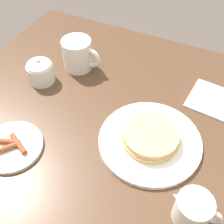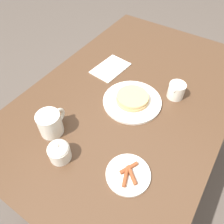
{
  "view_description": "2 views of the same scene",
  "coord_description": "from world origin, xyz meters",
  "views": [
    {
      "loc": [
        0.04,
        -0.44,
        1.36
      ],
      "look_at": [
        -0.17,
        0.0,
        0.8
      ],
      "focal_mm": 45.0,
      "sensor_mm": 36.0,
      "label": 1
    },
    {
      "loc": [
        -0.66,
        -0.32,
        1.49
      ],
      "look_at": [
        -0.17,
        0.0,
        0.8
      ],
      "focal_mm": 35.0,
      "sensor_mm": 36.0,
      "label": 2
    }
  ],
  "objects": [
    {
      "name": "ground_plane",
      "position": [
        0.0,
        0.0,
        0.0
      ],
      "size": [
        8.0,
        8.0,
        0.0
      ],
      "primitive_type": "plane",
      "color": "#51473F"
    },
    {
      "name": "sugar_bowl",
      "position": [
        -0.43,
        0.05,
        0.81
      ],
      "size": [
        0.08,
        0.08,
        0.08
      ],
      "color": "silver",
      "rests_on": "dining_table"
    },
    {
      "name": "napkin",
      "position": [
        0.09,
        0.18,
        0.77
      ],
      "size": [
        0.2,
        0.15,
        0.01
      ],
      "color": "silver",
      "rests_on": "dining_table"
    },
    {
      "name": "pancake_plate",
      "position": [
        -0.05,
        -0.03,
        0.79
      ],
      "size": [
        0.26,
        0.26,
        0.04
      ],
      "color": "white",
      "rests_on": "dining_table"
    },
    {
      "name": "side_plate_bacon",
      "position": [
        -0.36,
        -0.19,
        0.78
      ],
      "size": [
        0.15,
        0.15,
        0.02
      ],
      "color": "silver",
      "rests_on": "dining_table"
    },
    {
      "name": "creamer_pitcher",
      "position": [
        0.09,
        -0.17,
        0.81
      ],
      "size": [
        0.11,
        0.07,
        0.08
      ],
      "color": "silver",
      "rests_on": "dining_table"
    },
    {
      "name": "dining_table",
      "position": [
        0.0,
        0.0,
        0.64
      ],
      "size": [
        1.3,
        0.85,
        0.77
      ],
      "color": "#4C3321",
      "rests_on": "ground_plane"
    },
    {
      "name": "coffee_mug",
      "position": [
        -0.36,
        0.16,
        0.82
      ],
      "size": [
        0.13,
        0.09,
        0.1
      ],
      "color": "silver",
      "rests_on": "dining_table"
    }
  ]
}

